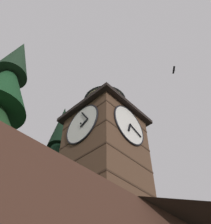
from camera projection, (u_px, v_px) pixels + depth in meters
The scene contains 3 objects.
clock_tower at pixel (105, 145), 15.02m from camera, with size 4.50×4.50×9.04m.
pine_tree_behind at pixel (46, 224), 14.39m from camera, with size 5.40×5.40×17.19m.
flying_bird_high at pixel (174, 70), 19.65m from camera, with size 0.64×0.55×0.11m.
Camera 1 is at (8.64, 8.56, 2.01)m, focal length 39.85 mm.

